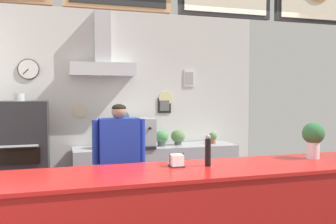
% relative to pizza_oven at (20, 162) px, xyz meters
% --- Properties ---
extents(back_wall_assembly, '(4.54, 2.87, 3.06)m').
position_rel_pizza_oven_xyz_m(back_wall_assembly, '(1.49, 0.51, 0.83)').
color(back_wall_assembly, '#9E9E99').
rests_on(back_wall_assembly, ground_plane).
extents(back_prep_counter, '(2.55, 0.61, 0.90)m').
position_rel_pizza_oven_xyz_m(back_prep_counter, '(1.95, 0.29, -0.37)').
color(back_prep_counter, '#A3A5AD').
rests_on(back_prep_counter, ground_plane).
extents(pizza_oven, '(0.73, 0.68, 1.72)m').
position_rel_pizza_oven_xyz_m(pizza_oven, '(0.00, 0.00, 0.00)').
color(pizza_oven, '#232326').
rests_on(pizza_oven, ground_plane).
extents(shop_worker, '(0.62, 0.23, 1.60)m').
position_rel_pizza_oven_xyz_m(shop_worker, '(1.18, -0.97, 0.03)').
color(shop_worker, '#232328').
rests_on(shop_worker, ground_plane).
extents(espresso_machine, '(0.53, 0.54, 0.44)m').
position_rel_pizza_oven_xyz_m(espresso_machine, '(1.63, 0.27, 0.30)').
color(espresso_machine, '#A3A5AD').
rests_on(espresso_machine, back_prep_counter).
extents(potted_oregano, '(0.14, 0.14, 0.19)m').
position_rel_pizza_oven_xyz_m(potted_oregano, '(2.91, 0.28, 0.19)').
color(potted_oregano, '#9E563D').
rests_on(potted_oregano, back_prep_counter).
extents(potted_sage, '(0.23, 0.23, 0.24)m').
position_rel_pizza_oven_xyz_m(potted_sage, '(2.32, 0.31, 0.22)').
color(potted_sage, '#4C4C51').
rests_on(potted_sage, back_prep_counter).
extents(potted_rosemary, '(0.25, 0.25, 0.26)m').
position_rel_pizza_oven_xyz_m(potted_rosemary, '(1.09, 0.27, 0.23)').
color(potted_rosemary, '#4C4C51').
rests_on(potted_rosemary, back_prep_counter).
extents(potted_thyme, '(0.21, 0.21, 0.24)m').
position_rel_pizza_oven_xyz_m(potted_thyme, '(2.03, 0.26, 0.22)').
color(potted_thyme, '#4C4C51').
rests_on(potted_thyme, back_prep_counter).
extents(basil_vase, '(0.21, 0.21, 0.36)m').
position_rel_pizza_oven_xyz_m(basil_vase, '(2.91, -2.14, 0.47)').
color(basil_vase, silver).
rests_on(basil_vase, service_counter).
extents(napkin_holder, '(0.13, 0.12, 0.12)m').
position_rel_pizza_oven_xyz_m(napkin_holder, '(1.51, -2.12, 0.32)').
color(napkin_holder, '#262628').
rests_on(napkin_holder, service_counter).
extents(pepper_grinder, '(0.05, 0.05, 0.28)m').
position_rel_pizza_oven_xyz_m(pepper_grinder, '(1.78, -2.19, 0.41)').
color(pepper_grinder, black).
rests_on(pepper_grinder, service_counter).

